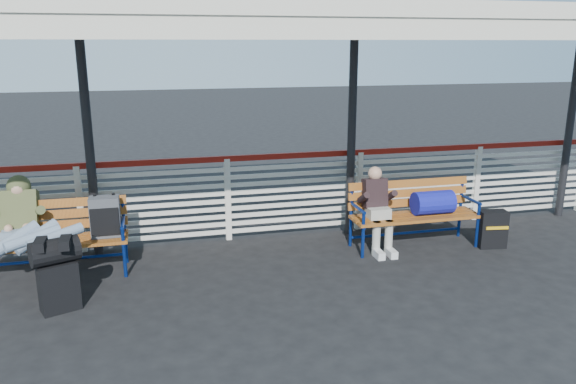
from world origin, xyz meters
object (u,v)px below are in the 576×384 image
object	(u,v)px
luggage_stack	(57,272)
companion_person	(378,208)
bench_left	(71,226)
suitcase_side	(492,229)
traveler_man	(31,231)
bench_right	(422,205)

from	to	relation	value
luggage_stack	companion_person	distance (m)	4.09
companion_person	bench_left	bearing A→B (deg)	177.83
bench_left	suitcase_side	xyz separation A→B (m)	(5.56, -0.45, -0.35)
bench_left	companion_person	world-z (taller)	companion_person
bench_left	traveler_man	distance (m)	0.52
bench_left	traveler_man	xyz separation A→B (m)	(-0.38, -0.34, 0.09)
bench_left	bench_right	size ratio (longest dim) A/B	1.00
bench_right	traveler_man	xyz separation A→B (m)	(-5.01, -0.20, 0.11)
luggage_stack	suitcase_side	distance (m)	5.63
companion_person	luggage_stack	bearing A→B (deg)	-167.62
companion_person	suitcase_side	bearing A→B (deg)	-10.54
traveler_man	companion_person	world-z (taller)	traveler_man
traveler_man	companion_person	size ratio (longest dim) A/B	1.43
bench_right	traveler_man	world-z (taller)	traveler_man
traveler_man	luggage_stack	bearing A→B (deg)	-63.30
bench_right	bench_left	bearing A→B (deg)	178.28
luggage_stack	bench_right	size ratio (longest dim) A/B	0.45
traveler_man	suitcase_side	world-z (taller)	traveler_man
bench_left	traveler_man	size ratio (longest dim) A/B	1.10
luggage_stack	companion_person	size ratio (longest dim) A/B	0.70
bench_left	bench_right	bearing A→B (deg)	-1.72
traveler_man	suitcase_side	bearing A→B (deg)	-1.03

